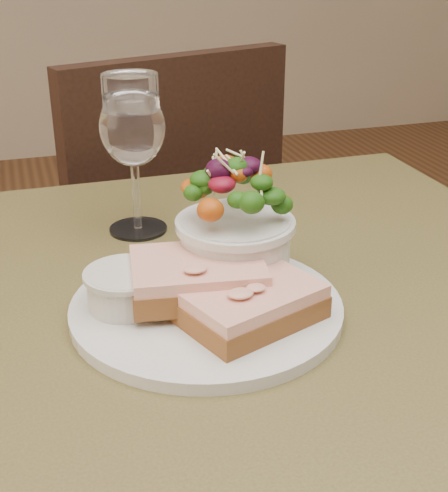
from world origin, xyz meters
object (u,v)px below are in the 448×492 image
object	(u,v)px
cafe_table	(229,392)
ramekin	(126,287)
sandwich_back	(198,277)
salad_bowl	(235,221)
chair_far	(144,330)
dinner_plate	(206,307)
sandwich_front	(249,302)
wine_glass	(133,132)

from	to	relation	value
cafe_table	ramekin	distance (m)	0.17
sandwich_back	ramekin	size ratio (longest dim) A/B	1.89
salad_bowl	sandwich_back	bearing A→B (deg)	-141.43
chair_far	dinner_plate	xyz separation A→B (m)	(-0.06, -0.71, 0.46)
sandwich_front	ramekin	bearing A→B (deg)	130.79
dinner_plate	sandwich_back	world-z (taller)	sandwich_back
salad_bowl	wine_glass	bearing A→B (deg)	112.49
dinner_plate	sandwich_back	distance (m)	0.03
sandwich_front	salad_bowl	world-z (taller)	salad_bowl
sandwich_back	wine_glass	distance (m)	0.23
chair_far	ramekin	bearing A→B (deg)	62.25
chair_far	salad_bowl	distance (m)	0.85
cafe_table	chair_far	size ratio (longest dim) A/B	0.89
chair_far	dinner_plate	world-z (taller)	chair_far
chair_far	sandwich_front	size ratio (longest dim) A/B	6.24
sandwich_back	wine_glass	world-z (taller)	wine_glass
sandwich_front	salad_bowl	distance (m)	0.10
chair_far	sandwich_front	xyz separation A→B (m)	(-0.03, -0.75, 0.48)
chair_far	sandwich_back	bearing A→B (deg)	67.69
chair_far	sandwich_front	world-z (taller)	chair_far
sandwich_front	chair_far	bearing A→B (deg)	67.42
ramekin	cafe_table	bearing A→B (deg)	-7.06
chair_far	sandwich_back	size ratio (longest dim) A/B	6.56
chair_far	salad_bowl	size ratio (longest dim) A/B	7.09
sandwich_back	salad_bowl	bearing A→B (deg)	46.58
salad_bowl	dinner_plate	bearing A→B (deg)	-133.02
cafe_table	sandwich_back	bearing A→B (deg)	175.07
chair_far	wine_glass	world-z (taller)	wine_glass
sandwich_front	wine_glass	bearing A→B (deg)	81.77
cafe_table	sandwich_back	xyz separation A→B (m)	(-0.03, 0.00, 0.14)
dinner_plate	sandwich_front	bearing A→B (deg)	-53.95
cafe_table	chair_far	xyz separation A→B (m)	(0.04, 0.71, -0.36)
sandwich_front	ramekin	distance (m)	0.12
cafe_table	wine_glass	world-z (taller)	wine_glass
dinner_plate	wine_glass	distance (m)	0.25
ramekin	salad_bowl	distance (m)	0.13
chair_far	salad_bowl	bearing A→B (deg)	71.69
cafe_table	salad_bowl	distance (m)	0.18
chair_far	dinner_plate	distance (m)	0.85
cafe_table	chair_far	distance (m)	0.79
ramekin	salad_bowl	size ratio (longest dim) A/B	0.57
sandwich_back	salad_bowl	world-z (taller)	salad_bowl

